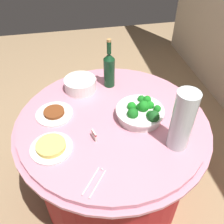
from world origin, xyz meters
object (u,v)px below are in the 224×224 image
at_px(broccoli_bowl, 141,112).
at_px(food_plate_noodles, 51,147).
at_px(wine_bottle, 109,69).
at_px(label_placard_front, 94,135).
at_px(decorative_fruit_vase, 182,123).
at_px(label_placard_mid, 184,103).
at_px(serving_tongs, 95,181).
at_px(plate_stack, 80,84).
at_px(food_plate_stir_fry, 54,113).

bearing_deg(broccoli_bowl, food_plate_noodles, -75.21).
height_order(wine_bottle, label_placard_front, wine_bottle).
bearing_deg(decorative_fruit_vase, label_placard_mid, 150.98).
xyz_separation_m(wine_bottle, serving_tongs, (0.74, -0.21, -0.12)).
bearing_deg(label_placard_front, decorative_fruit_vase, 73.86).
bearing_deg(broccoli_bowl, wine_bottle, -161.99).
height_order(serving_tongs, label_placard_front, label_placard_front).
bearing_deg(plate_stack, food_plate_stir_fry, -38.79).
height_order(wine_bottle, label_placard_mid, wine_bottle).
relative_size(decorative_fruit_vase, label_placard_front, 6.18).
distance_m(broccoli_bowl, label_placard_mid, 0.29).
distance_m(food_plate_noodles, label_placard_mid, 0.82).
bearing_deg(decorative_fruit_vase, label_placard_front, -106.14).
bearing_deg(decorative_fruit_vase, wine_bottle, -157.42).
height_order(decorative_fruit_vase, label_placard_front, decorative_fruit_vase).
distance_m(food_plate_noodles, label_placard_front, 0.23).
distance_m(decorative_fruit_vase, food_plate_stir_fry, 0.74).
distance_m(serving_tongs, label_placard_front, 0.27).
bearing_deg(food_plate_noodles, label_placard_front, 96.26).
xyz_separation_m(plate_stack, serving_tongs, (0.73, -0.01, -0.04)).
xyz_separation_m(plate_stack, label_placard_mid, (0.30, 0.60, -0.01)).
bearing_deg(plate_stack, food_plate_noodles, -22.54).
bearing_deg(wine_bottle, serving_tongs, -15.80).
bearing_deg(decorative_fruit_vase, broccoli_bowl, -150.90).
xyz_separation_m(broccoli_bowl, food_plate_noodles, (0.14, -0.52, -0.03)).
relative_size(broccoli_bowl, food_plate_stir_fry, 1.27).
bearing_deg(label_placard_mid, food_plate_noodles, -77.16).
bearing_deg(broccoli_bowl, decorative_fruit_vase, 29.10).
distance_m(broccoli_bowl, serving_tongs, 0.50).
bearing_deg(label_placard_front, food_plate_stir_fry, -139.23).
height_order(broccoli_bowl, decorative_fruit_vase, decorative_fruit_vase).
relative_size(serving_tongs, food_plate_noodles, 0.70).
xyz_separation_m(decorative_fruit_vase, serving_tongs, (0.14, -0.46, -0.15)).
bearing_deg(broccoli_bowl, label_placard_mid, 99.22).
bearing_deg(broccoli_bowl, serving_tongs, -41.04).
bearing_deg(label_placard_front, broccoli_bowl, 111.03).
distance_m(wine_bottle, food_plate_noodles, 0.65).
distance_m(wine_bottle, serving_tongs, 0.78).
xyz_separation_m(food_plate_stir_fry, label_placard_mid, (0.08, 0.78, 0.02)).
distance_m(food_plate_stir_fry, label_placard_mid, 0.79).
height_order(wine_bottle, food_plate_stir_fry, wine_bottle).
height_order(wine_bottle, decorative_fruit_vase, decorative_fruit_vase).
bearing_deg(label_placard_mid, plate_stack, -116.91).
distance_m(plate_stack, label_placard_mid, 0.67).
relative_size(food_plate_stir_fry, label_placard_front, 4.00).
relative_size(decorative_fruit_vase, label_placard_mid, 6.18).
xyz_separation_m(label_placard_front, label_placard_mid, (-0.16, 0.58, 0.00)).
distance_m(label_placard_front, label_placard_mid, 0.60).
distance_m(decorative_fruit_vase, serving_tongs, 0.50).
bearing_deg(plate_stack, label_placard_mid, 63.09).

